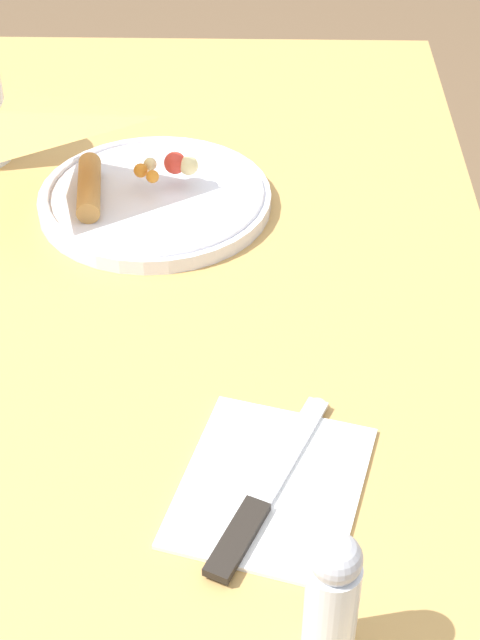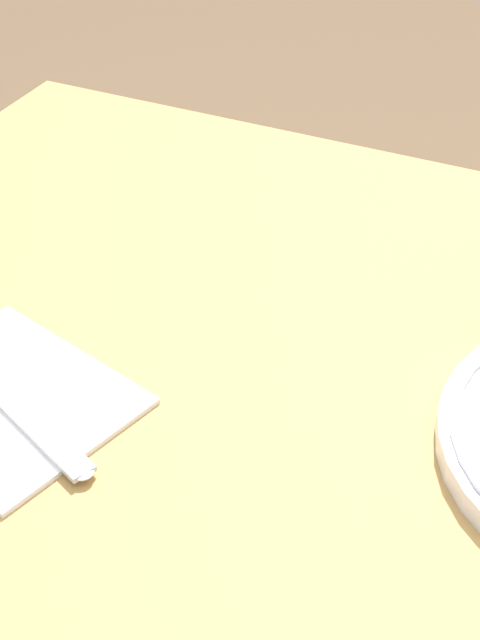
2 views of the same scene
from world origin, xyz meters
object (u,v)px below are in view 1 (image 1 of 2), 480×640
(dining_table, at_px, (162,369))
(napkin_folded, at_px, (271,486))
(plate_pizza, at_px, (155,194))
(salt_shaker, at_px, (332,597))
(butter_knife, at_px, (266,490))

(dining_table, height_order, napkin_folded, napkin_folded)
(plate_pizza, xyz_separation_m, salt_shaker, (-0.52, -0.16, 0.04))
(salt_shaker, bearing_deg, butter_knife, 17.59)
(plate_pizza, xyz_separation_m, butter_knife, (-0.40, -0.12, -0.01))
(butter_knife, relative_size, salt_shaker, 1.70)
(dining_table, xyz_separation_m, butter_knife, (-0.28, -0.11, 0.14))
(butter_knife, distance_m, salt_shaker, 0.14)
(plate_pizza, bearing_deg, dining_table, -175.17)
(dining_table, xyz_separation_m, plate_pizza, (0.11, 0.01, 0.15))
(dining_table, relative_size, butter_knife, 5.84)
(dining_table, xyz_separation_m, napkin_folded, (-0.27, -0.11, 0.13))
(dining_table, relative_size, salt_shaker, 9.93)
(butter_knife, xyz_separation_m, salt_shaker, (-0.13, -0.04, 0.05))
(dining_table, bearing_deg, napkin_folded, -157.78)
(napkin_folded, bearing_deg, dining_table, 22.22)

